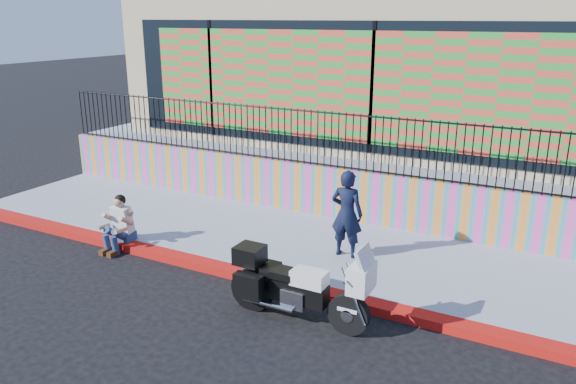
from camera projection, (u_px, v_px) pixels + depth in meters
The scene contains 10 objects.
ground at pixel (279, 287), 9.39m from camera, with size 90.00×90.00×0.00m, color black.
red_curb at pixel (279, 283), 9.37m from camera, with size 16.00×0.30×0.15m, color #A30D0B.
sidewalk at pixel (321, 249), 10.75m from camera, with size 16.00×3.00×0.15m, color #9AA2B8.
mural_wall at pixel (353, 195), 11.91m from camera, with size 16.00×0.20×1.10m, color #FF43B0.
metal_fence at pixel (355, 142), 11.57m from camera, with size 15.80×0.04×1.20m, color black, non-canonical shape.
elevated_platform at pixel (419, 150), 16.22m from camera, with size 16.00×10.00×1.25m, color #9AA2B8.
storefront_building at pixel (424, 58), 15.25m from camera, with size 14.00×8.06×4.00m.
police_motorcycle at pixel (296, 285), 8.23m from camera, with size 2.20×0.73×1.37m.
police_officer at pixel (347, 214), 10.04m from camera, with size 0.59×0.39×1.61m, color black.
seated_man at pixel (117, 228), 10.74m from camera, with size 0.54×0.71×1.06m.
Camera 1 is at (4.12, -7.41, 4.34)m, focal length 35.00 mm.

